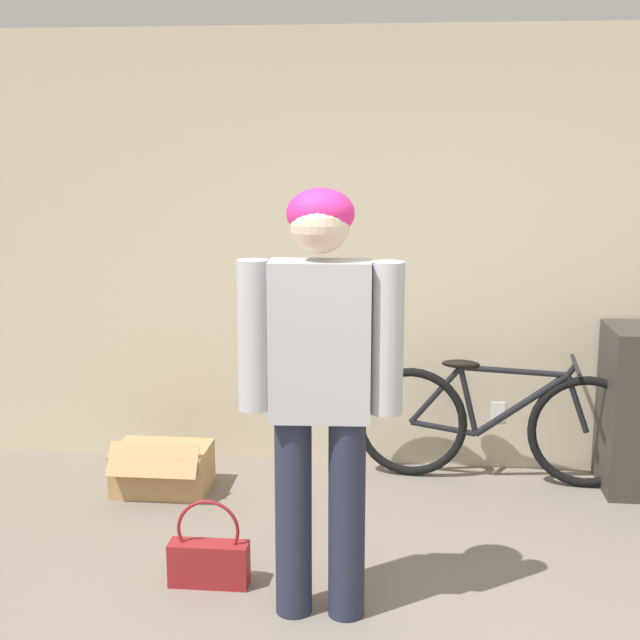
% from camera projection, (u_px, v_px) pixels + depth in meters
% --- Properties ---
extents(wall_back, '(8.00, 0.07, 2.60)m').
position_uv_depth(wall_back, '(410.00, 253.00, 5.26)').
color(wall_back, beige).
rests_on(wall_back, ground_plane).
extents(person, '(0.66, 0.25, 1.78)m').
position_uv_depth(person, '(320.00, 372.00, 3.55)').
color(person, '#23283D').
rests_on(person, ground_plane).
extents(bicycle, '(1.65, 0.46, 0.73)m').
position_uv_depth(bicycle, '(497.00, 423.00, 5.14)').
color(bicycle, black).
rests_on(bicycle, ground_plane).
extents(handbag, '(0.36, 0.11, 0.40)m').
position_uv_depth(handbag, '(209.00, 559.00, 3.97)').
color(handbag, maroon).
rests_on(handbag, ground_plane).
extents(cardboard_box, '(0.53, 0.43, 0.33)m').
position_uv_depth(cardboard_box, '(163.00, 468.00, 5.05)').
color(cardboard_box, tan).
rests_on(cardboard_box, ground_plane).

